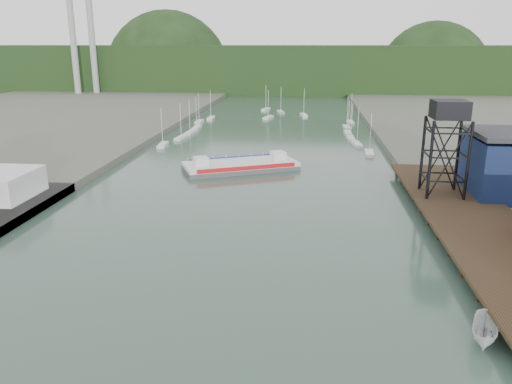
# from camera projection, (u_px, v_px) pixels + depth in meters

# --- Properties ---
(east_pier) EXTENTS (14.00, 70.00, 2.45)m
(east_pier) POSITION_uv_depth(u_px,v_px,m) (476.00, 221.00, 73.46)
(east_pier) COLOR black
(east_pier) RESTS_ON ground
(lift_tower) EXTENTS (6.50, 6.50, 16.00)m
(lift_tower) POSITION_uv_depth(u_px,v_px,m) (449.00, 116.00, 82.12)
(lift_tower) COLOR black
(lift_tower) RESTS_ON east_pier
(marina_sailboats) EXTENTS (57.71, 92.65, 0.90)m
(marina_sailboats) POSITION_uv_depth(u_px,v_px,m) (273.00, 127.00, 166.68)
(marina_sailboats) COLOR silver
(marina_sailboats) RESTS_ON ground
(smokestacks) EXTENTS (11.20, 8.20, 60.00)m
(smokestacks) POSITION_uv_depth(u_px,v_px,m) (82.00, 38.00, 258.48)
(smokestacks) COLOR #9D9D98
(smokestacks) RESTS_ON ground
(distant_hills) EXTENTS (500.00, 120.00, 80.00)m
(distant_hills) POSITION_uv_depth(u_px,v_px,m) (285.00, 71.00, 319.47)
(distant_hills) COLOR black
(distant_hills) RESTS_ON ground
(chain_ferry) EXTENTS (26.66, 19.24, 3.57)m
(chain_ferry) POSITION_uv_depth(u_px,v_px,m) (240.00, 165.00, 110.87)
(chain_ferry) COLOR #4E4E50
(chain_ferry) RESTS_ON ground
(motorboat) EXTENTS (4.13, 6.42, 2.32)m
(motorboat) POSITION_uv_depth(u_px,v_px,m) (485.00, 332.00, 46.61)
(motorboat) COLOR silver
(motorboat) RESTS_ON ground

